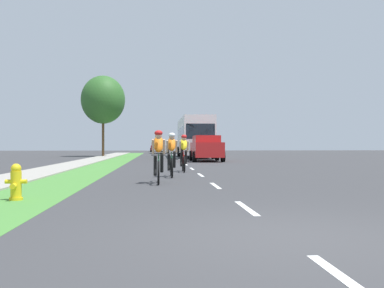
# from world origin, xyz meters

# --- Properties ---
(ground_plane) EXTENTS (120.00, 120.00, 0.00)m
(ground_plane) POSITION_xyz_m (0.00, 20.00, 0.00)
(ground_plane) COLOR #38383A
(grass_verge) EXTENTS (1.95, 70.00, 0.01)m
(grass_verge) POSITION_xyz_m (-4.56, 20.00, 0.00)
(grass_verge) COLOR #478438
(grass_verge) RESTS_ON ground_plane
(sidewalk_concrete) EXTENTS (1.91, 70.00, 0.10)m
(sidewalk_concrete) POSITION_xyz_m (-6.49, 20.00, 0.00)
(sidewalk_concrete) COLOR #9E998E
(sidewalk_concrete) RESTS_ON ground_plane
(lane_markings_center) EXTENTS (0.12, 53.49, 0.01)m
(lane_markings_center) POSITION_xyz_m (0.00, 24.00, 0.00)
(lane_markings_center) COLOR white
(lane_markings_center) RESTS_ON ground_plane
(fire_hydrant_yellow) EXTENTS (0.44, 0.38, 0.76)m
(fire_hydrant_yellow) POSITION_xyz_m (-4.56, 3.93, 0.37)
(fire_hydrant_yellow) COLOR yellow
(fire_hydrant_yellow) RESTS_ON ground_plane
(cyclist_lead) EXTENTS (0.42, 1.72, 1.58)m
(cyclist_lead) POSITION_xyz_m (-1.60, 7.62, 0.81)
(cyclist_lead) COLOR black
(cyclist_lead) RESTS_ON ground_plane
(cyclist_trailing) EXTENTS (0.42, 1.72, 1.58)m
(cyclist_trailing) POSITION_xyz_m (-1.13, 10.21, 0.81)
(cyclist_trailing) COLOR black
(cyclist_trailing) RESTS_ON ground_plane
(cyclist_distant) EXTENTS (0.42, 1.72, 1.58)m
(cyclist_distant) POSITION_xyz_m (-0.53, 13.13, 0.81)
(cyclist_distant) COLOR black
(cyclist_distant) RESTS_ON ground_plane
(suv_red) EXTENTS (2.15, 4.70, 1.79)m
(suv_red) POSITION_xyz_m (1.73, 24.75, 0.95)
(suv_red) COLOR red
(suv_red) RESTS_ON ground_plane
(bus_white) EXTENTS (2.78, 11.60, 3.48)m
(bus_white) POSITION_xyz_m (1.61, 33.57, 1.98)
(bus_white) COLOR silver
(bus_white) RESTS_ON ground_plane
(pickup_silver) EXTENTS (2.22, 5.10, 1.64)m
(pickup_silver) POSITION_xyz_m (-1.34, 52.09, 0.83)
(pickup_silver) COLOR #A5A8AD
(pickup_silver) RESTS_ON ground_plane
(sedan_maroon) EXTENTS (1.98, 4.30, 1.52)m
(sedan_maroon) POSITION_xyz_m (-1.93, 64.52, 0.77)
(sedan_maroon) COLOR maroon
(sedan_maroon) RESTS_ON ground_plane
(street_tree_far) EXTENTS (4.24, 4.24, 7.85)m
(street_tree_far) POSITION_xyz_m (-6.97, 37.26, 5.51)
(street_tree_far) COLOR brown
(street_tree_far) RESTS_ON ground_plane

